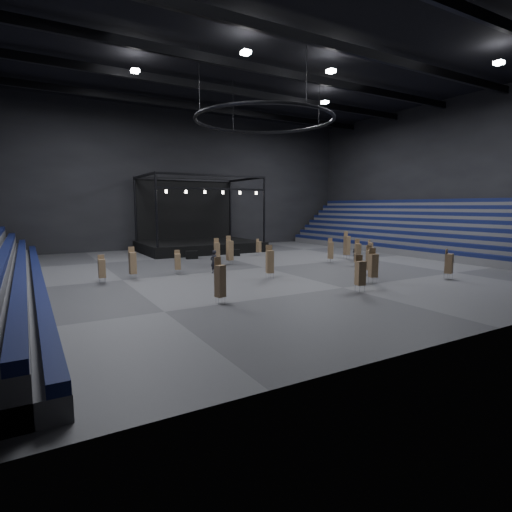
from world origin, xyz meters
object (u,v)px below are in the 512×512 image
flight_case_left (192,255)px  flight_case_mid (235,253)px  chair_stack_1 (358,253)px  chair_stack_6 (217,251)px  chair_stack_0 (102,268)px  chair_stack_12 (178,261)px  flight_case_right (234,253)px  stage (197,239)px  chair_stack_10 (220,280)px  chair_stack_13 (259,247)px  crew_member (356,253)px  chair_stack_8 (373,265)px  chair_stack_11 (270,261)px  chair_stack_7 (360,272)px  chair_stack_4 (230,250)px  chair_stack_15 (449,263)px  chair_stack_2 (370,248)px  chair_stack_5 (133,262)px  chair_stack_3 (347,245)px  chair_stack_14 (331,250)px  chair_stack_9 (369,259)px

flight_case_left → flight_case_mid: flight_case_left is taller
chair_stack_1 → chair_stack_6: chair_stack_1 is taller
chair_stack_0 → chair_stack_12: bearing=11.8°
flight_case_right → stage: bearing=101.9°
chair_stack_10 → chair_stack_13: size_ratio=1.43×
flight_case_right → crew_member: size_ratio=0.59×
flight_case_right → chair_stack_8: bearing=-85.4°
chair_stack_8 → chair_stack_11: chair_stack_11 is taller
chair_stack_7 → chair_stack_11: size_ratio=0.93×
chair_stack_6 → chair_stack_4: bearing=-8.4°
chair_stack_15 → chair_stack_0: bearing=131.1°
chair_stack_2 → chair_stack_4: bearing=155.2°
flight_case_left → flight_case_right: size_ratio=1.16×
flight_case_left → chair_stack_10: chair_stack_10 is taller
chair_stack_5 → chair_stack_11: (9.19, -5.08, 0.07)m
chair_stack_1 → crew_member: size_ratio=1.41×
chair_stack_3 → chair_stack_13: bearing=132.0°
chair_stack_14 → chair_stack_11: bearing=-133.5°
chair_stack_10 → chair_stack_12: bearing=67.1°
stage → chair_stack_10: 28.16m
chair_stack_3 → chair_stack_10: (-19.90, -11.15, -0.11)m
chair_stack_10 → chair_stack_12: (1.25, 10.97, -0.31)m
chair_stack_7 → chair_stack_10: size_ratio=0.89×
chair_stack_3 → chair_stack_7: (-10.63, -12.76, -0.20)m
chair_stack_1 → chair_stack_6: 13.07m
flight_case_right → chair_stack_6: bearing=-129.7°
flight_case_mid → chair_stack_8: 19.31m
flight_case_left → chair_stack_1: (11.13, -12.99, 0.90)m
stage → chair_stack_10: (-9.19, -26.62, -0.08)m
chair_stack_7 → chair_stack_14: bearing=70.2°
chair_stack_7 → chair_stack_10: bearing=-177.2°
stage → chair_stack_8: bearing=-83.4°
chair_stack_7 → chair_stack_1: bearing=59.3°
chair_stack_3 → flight_case_right: bearing=137.9°
flight_case_left → crew_member: (13.25, -10.64, 0.50)m
chair_stack_6 → chair_stack_9: (8.62, -10.98, -0.08)m
chair_stack_4 → chair_stack_12: (-6.04, -2.56, -0.36)m
chair_stack_0 → chair_stack_11: 12.37m
chair_stack_4 → chair_stack_6: size_ratio=1.08×
chair_stack_7 → chair_stack_8: chair_stack_8 is taller
chair_stack_3 → crew_member: bearing=-111.8°
chair_stack_2 → crew_member: 4.80m
chair_stack_0 → chair_stack_12: 6.15m
stage → chair_stack_2: size_ratio=7.32×
chair_stack_11 → chair_stack_7: bearing=-54.6°
chair_stack_2 → chair_stack_10: 25.67m
stage → chair_stack_12: 17.55m
flight_case_left → chair_stack_7: (3.58, -20.99, 0.86)m
chair_stack_13 → chair_stack_14: 9.15m
chair_stack_4 → chair_stack_15: (11.19, -15.14, -0.19)m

